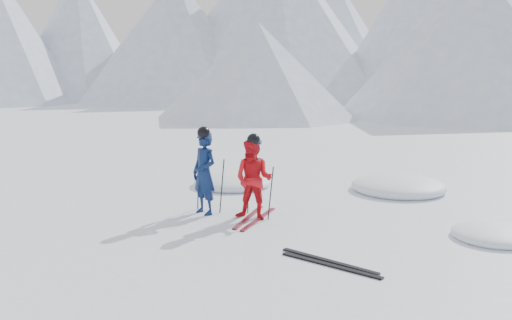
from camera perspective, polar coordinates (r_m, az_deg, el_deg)
The scene contains 12 objects.
ground at distance 9.68m, azimuth 8.61°, elevation -8.04°, with size 160.00×160.00×0.00m, color white.
skier_blue at distance 10.92m, azimuth -5.47°, elevation -1.40°, with size 0.61×0.40×1.67m, color #0C1D48.
skier_red at distance 10.50m, azimuth -0.26°, elevation -2.06°, with size 0.77×0.60×1.58m, color red.
pole_blue_left at distance 11.28m, azimuth -6.12°, elevation -2.50°, with size 0.02×0.02×1.12m, color black.
pole_blue_right at distance 11.02m, azimuth -3.61°, elevation -2.76°, with size 0.02×0.02×1.12m, color black.
pole_red_left at distance 10.93m, azimuth -0.80°, elevation -3.01°, with size 0.02×0.02×1.05m, color black.
pole_red_right at distance 10.52m, azimuth 1.56°, elevation -3.52°, with size 0.02×0.02×1.05m, color black.
ski_worn_left at distance 10.75m, azimuth -0.78°, elevation -6.03°, with size 0.09×1.70×0.03m, color black.
ski_worn_right at distance 10.62m, azimuth 0.28°, elevation -6.23°, with size 0.09×1.70×0.03m, color black.
ski_loose_a at distance 8.49m, azimuth 7.67°, elevation -10.49°, with size 0.09×1.70×0.03m, color black.
ski_loose_b at distance 8.32m, azimuth 7.81°, elevation -10.92°, with size 0.09×1.70×0.03m, color black.
snow_lumps at distance 12.97m, azimuth 9.53°, elevation -3.49°, with size 7.98×4.47×0.49m.
Camera 1 is at (3.99, -8.32, 2.94)m, focal length 38.00 mm.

